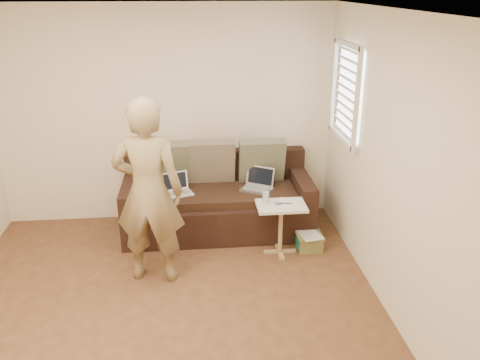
{
  "coord_description": "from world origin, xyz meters",
  "views": [
    {
      "loc": [
        0.28,
        -3.7,
        2.8
      ],
      "look_at": [
        0.8,
        1.4,
        0.78
      ],
      "focal_mm": 37.76,
      "sensor_mm": 36.0,
      "label": 1
    }
  ],
  "objects": [
    {
      "name": "pillow_right",
      "position": [
        1.12,
        1.98,
        0.79
      ],
      "size": [
        0.55,
        0.28,
        0.57
      ],
      "primitive_type": null,
      "rotation": [
        0.26,
        0.0,
        0.0
      ],
      "color": "#565B43",
      "rests_on": "sofa"
    },
    {
      "name": "floor",
      "position": [
        0.0,
        0.0,
        0.0
      ],
      "size": [
        4.5,
        4.5,
        0.0
      ],
      "primitive_type": "plane",
      "color": "#4F301D",
      "rests_on": "ground"
    },
    {
      "name": "ceiling",
      "position": [
        0.0,
        0.0,
        2.6
      ],
      "size": [
        4.5,
        4.5,
        0.0
      ],
      "primitive_type": "plane",
      "rotation": [
        3.14,
        0.0,
        0.0
      ],
      "color": "white",
      "rests_on": "wall_back"
    },
    {
      "name": "laptop_silver",
      "position": [
        1.03,
        1.72,
        0.52
      ],
      "size": [
        0.43,
        0.39,
        0.23
      ],
      "primitive_type": null,
      "rotation": [
        0.0,
        0.0,
        -0.54
      ],
      "color": "#B7BABC",
      "rests_on": "sofa"
    },
    {
      "name": "scissors",
      "position": [
        1.24,
        1.16,
        0.59
      ],
      "size": [
        0.19,
        0.12,
        0.02
      ],
      "primitive_type": null,
      "rotation": [
        0.0,
        0.0,
        -0.11
      ],
      "color": "silver",
      "rests_on": "side_table"
    },
    {
      "name": "person",
      "position": [
        -0.14,
        0.79,
        0.93
      ],
      "size": [
        0.75,
        0.57,
        1.86
      ],
      "primitive_type": "imported",
      "rotation": [
        0.0,
        0.0,
        2.98
      ],
      "color": "olive",
      "rests_on": "ground"
    },
    {
      "name": "side_table",
      "position": [
        1.22,
        1.15,
        0.29
      ],
      "size": [
        0.53,
        0.37,
        0.58
      ],
      "primitive_type": null,
      "color": "silver",
      "rests_on": "ground"
    },
    {
      "name": "pillow_mid",
      "position": [
        0.52,
        2.01,
        0.79
      ],
      "size": [
        0.55,
        0.27,
        0.57
      ],
      "primitive_type": null,
      "rotation": [
        0.24,
        0.0,
        0.0
      ],
      "color": "#736452",
      "rests_on": "sofa"
    },
    {
      "name": "wall_right",
      "position": [
        2.0,
        0.0,
        1.3
      ],
      "size": [
        0.0,
        4.5,
        4.5
      ],
      "primitive_type": "plane",
      "rotation": [
        1.57,
        0.0,
        -1.57
      ],
      "color": "beige",
      "rests_on": "ground"
    },
    {
      "name": "paper_on_table",
      "position": [
        1.32,
        1.17,
        0.58
      ],
      "size": [
        0.25,
        0.33,
        0.0
      ],
      "primitive_type": null,
      "rotation": [
        0.0,
        0.0,
        -0.14
      ],
      "color": "white",
      "rests_on": "side_table"
    },
    {
      "name": "drinking_glass",
      "position": [
        1.06,
        1.22,
        0.64
      ],
      "size": [
        0.07,
        0.07,
        0.12
      ],
      "primitive_type": null,
      "color": "silver",
      "rests_on": "side_table"
    },
    {
      "name": "striped_box",
      "position": [
        1.56,
        1.2,
        0.09
      ],
      "size": [
        0.29,
        0.29,
        0.18
      ],
      "primitive_type": null,
      "color": "orange",
      "rests_on": "ground"
    },
    {
      "name": "pillow_left",
      "position": [
        -0.03,
        2.0,
        0.79
      ],
      "size": [
        0.55,
        0.29,
        0.57
      ],
      "primitive_type": null,
      "rotation": [
        0.28,
        0.0,
        0.0
      ],
      "color": "#565B43",
      "rests_on": "sofa"
    },
    {
      "name": "sofa",
      "position": [
        0.57,
        1.77,
        0.42
      ],
      "size": [
        2.2,
        0.95,
        0.85
      ],
      "primitive_type": null,
      "color": "black",
      "rests_on": "ground"
    },
    {
      "name": "window_blinds",
      "position": [
        1.95,
        1.5,
        1.7
      ],
      "size": [
        0.12,
        0.88,
        1.08
      ],
      "primitive_type": null,
      "color": "white",
      "rests_on": "wall_right"
    },
    {
      "name": "laptop_white",
      "position": [
        0.11,
        1.68,
        0.52
      ],
      "size": [
        0.38,
        0.33,
        0.23
      ],
      "primitive_type": null,
      "rotation": [
        0.0,
        0.0,
        0.35
      ],
      "color": "white",
      "rests_on": "sofa"
    },
    {
      "name": "wall_back",
      "position": [
        0.0,
        2.25,
        1.3
      ],
      "size": [
        4.0,
        0.0,
        4.0
      ],
      "primitive_type": "plane",
      "rotation": [
        1.57,
        0.0,
        0.0
      ],
      "color": "beige",
      "rests_on": "ground"
    }
  ]
}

